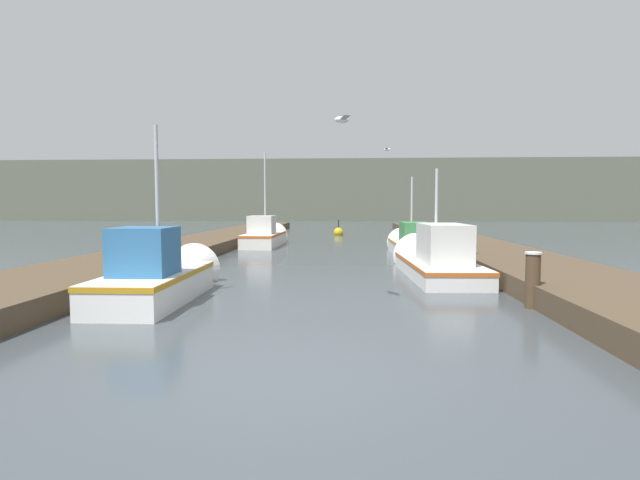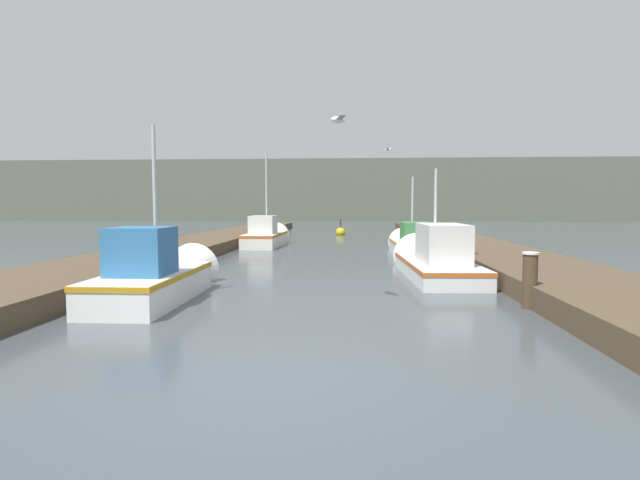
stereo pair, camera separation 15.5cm
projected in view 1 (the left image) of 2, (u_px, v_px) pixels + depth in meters
The scene contains 15 objects.
ground_plane at pixel (277, 378), 5.68m from camera, with size 200.00×200.00×0.00m.
dock_left at pixel (201, 244), 21.94m from camera, with size 2.96×40.00×0.45m.
dock_right at pixel (467, 245), 21.23m from camera, with size 2.96×40.00×0.45m.
distant_shore_ridge at pixel (345, 192), 65.13m from camera, with size 120.00×16.00×7.21m.
fishing_boat_0 at pixel (163, 276), 10.57m from camera, with size 1.50×4.65×3.96m.
fishing_boat_1 at pixel (433, 259), 14.11m from camera, with size 1.89×5.87×3.50m.
fishing_boat_2 at pixel (410, 244), 19.62m from camera, with size 1.55×5.39×3.42m.
fishing_boat_3 at pixel (266, 236), 23.88m from camera, with size 1.55×5.19×4.79m.
mooring_piling_0 at pixel (146, 258), 13.09m from camera, with size 0.37×0.37×1.14m.
mooring_piling_1 at pixel (469, 249), 15.28m from camera, with size 0.30×0.30×1.19m.
mooring_piling_2 at pixel (533, 280), 9.49m from camera, with size 0.31×0.31×1.08m.
mooring_piling_3 at pixel (460, 249), 15.88m from camera, with size 0.33×0.33×1.11m.
channel_buoy at pixel (338, 232), 31.94m from camera, with size 0.62×0.62×1.12m.
seagull_lead at pixel (342, 120), 9.20m from camera, with size 0.33×0.55×0.12m.
seagull_1 at pixel (387, 149), 20.19m from camera, with size 0.31×0.56×0.12m.
Camera 1 is at (0.84, -5.51, 1.98)m, focal length 28.00 mm.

